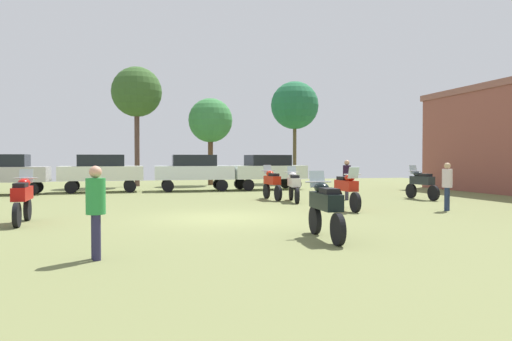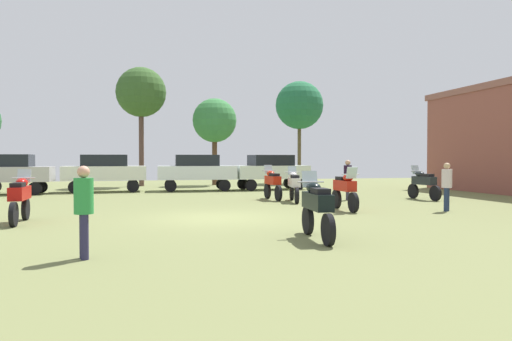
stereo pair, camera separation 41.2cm
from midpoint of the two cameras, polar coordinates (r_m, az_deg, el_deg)
name	(u,v)px [view 1 (the left image)]	position (r m, az deg, el deg)	size (l,w,h in m)	color
ground_plane	(220,218)	(14.65, -5.10, -5.64)	(44.00, 52.00, 0.02)	olive
motorcycle_5	(346,189)	(16.92, 9.95, -2.16)	(0.62, 2.16, 1.51)	black
motorcycle_6	(325,206)	(10.78, 7.10, -4.18)	(0.62, 2.23, 1.50)	black
motorcycle_7	(272,183)	(20.94, 1.33, -1.47)	(0.62, 2.14, 1.51)	black
motorcycle_8	(294,184)	(20.03, 3.91, -1.63)	(0.71, 2.26, 1.47)	black
motorcycle_9	(422,183)	(22.31, 18.48, -1.38)	(0.62, 2.14, 1.49)	black
motorcycle_10	(22,197)	(14.76, -26.60, -2.85)	(0.62, 2.14, 1.49)	black
car_1	(101,170)	(27.13, -18.22, 0.03)	(4.35, 1.91, 2.00)	black
car_2	(2,171)	(27.00, -28.22, -0.07)	(4.31, 1.82, 2.00)	black
car_3	(194,170)	(27.03, -7.76, 0.08)	(4.37, 1.97, 2.00)	black
car_4	(268,169)	(27.94, 0.97, 0.14)	(4.48, 2.28, 2.00)	black
person_1	(447,183)	(17.67, 21.04, -1.38)	(0.48, 0.48, 1.65)	#202E4E
person_2	(347,177)	(21.12, 10.13, -0.72)	(0.43, 0.43, 1.73)	#322F40
person_3	(96,205)	(9.05, -19.66, -3.88)	(0.41, 0.41, 1.66)	#282648
tree_1	(295,106)	(36.22, 4.27, 7.65)	(3.54, 3.54, 7.52)	brown
tree_2	(210,121)	(32.96, -5.77, 5.85)	(2.98, 2.98, 5.88)	brown
tree_4	(137,93)	(32.47, -14.27, 8.90)	(3.22, 3.22, 7.71)	brown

